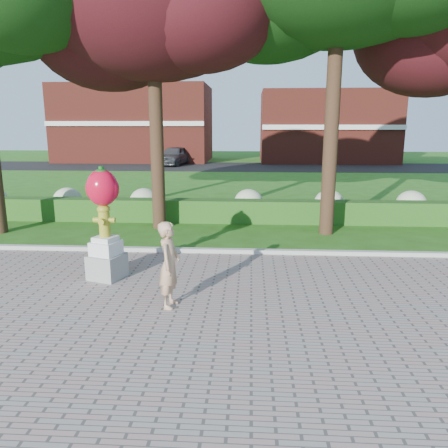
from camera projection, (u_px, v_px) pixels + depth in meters
The scene contains 11 objects.
ground at pixel (197, 297), 8.86m from camera, with size 100.00×100.00×0.00m, color #295314.
walkway at pixel (154, 430), 4.96m from camera, with size 40.00×14.00×0.04m, color gray.
curb at pixel (210, 251), 11.76m from camera, with size 40.00×0.18×0.15m, color #ADADA5.
lawn_hedge at pixel (220, 211), 15.58m from camera, with size 24.00×0.70×0.80m, color #184914.
hydrangea_row at pixel (237, 202), 16.49m from camera, with size 20.10×1.10×0.99m.
street at pixel (238, 167), 36.11m from camera, with size 50.00×8.00×0.02m, color black.
building_left at pixel (136, 124), 41.77m from camera, with size 14.00×8.00×7.00m, color maroon.
building_right at pixel (326, 127), 40.76m from camera, with size 12.00×8.00×6.40m, color maroon.
hydrant_sculpture at pixel (104, 220), 9.54m from camera, with size 0.86×0.86×2.50m.
woman at pixel (169, 265), 8.12m from camera, with size 0.60×0.39×1.65m, color tan.
parked_car at pixel (174, 156), 37.36m from camera, with size 1.90×4.72×1.61m, color #3C4043.
Camera 1 is at (1.07, -8.26, 3.41)m, focal length 35.00 mm.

